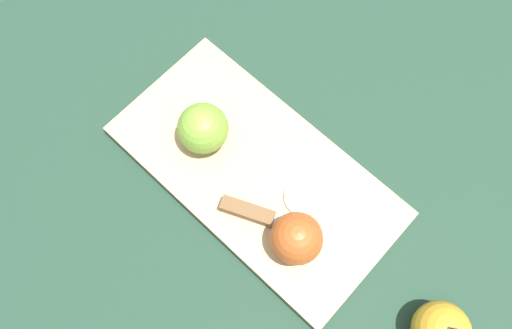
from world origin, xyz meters
name	(u,v)px	position (x,y,z in m)	size (l,w,h in m)	color
ground_plane	(256,174)	(0.00, 0.00, 0.00)	(4.00, 4.00, 0.00)	#1E3828
cutting_board	(256,172)	(0.00, 0.00, 0.01)	(0.44, 0.28, 0.02)	tan
apple_half_left	(204,128)	(-0.09, 0.00, 0.06)	(0.07, 0.07, 0.07)	olive
apple_half_right	(296,239)	(0.10, -0.06, 0.05)	(0.07, 0.07, 0.07)	#AD4C1E
knife	(255,214)	(0.04, -0.06, 0.03)	(0.17, 0.06, 0.02)	silver
apple_slice	(302,200)	(0.08, 0.00, 0.02)	(0.05, 0.05, 0.01)	beige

